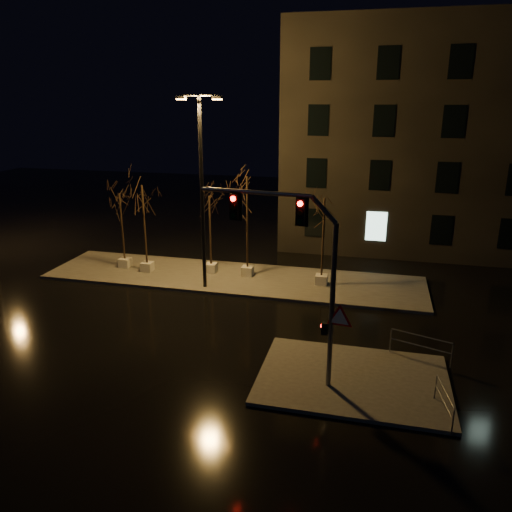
# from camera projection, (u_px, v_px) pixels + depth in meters

# --- Properties ---
(ground) EXTENTS (90.00, 90.00, 0.00)m
(ground) POSITION_uv_depth(u_px,v_px,m) (197.00, 322.00, 23.66)
(ground) COLOR black
(ground) RESTS_ON ground
(median) EXTENTS (22.00, 5.00, 0.15)m
(median) POSITION_uv_depth(u_px,v_px,m) (232.00, 278.00, 29.19)
(median) COLOR #44423D
(median) RESTS_ON ground
(sidewalk_corner) EXTENTS (7.00, 5.00, 0.15)m
(sidewalk_corner) POSITION_uv_depth(u_px,v_px,m) (353.00, 379.00, 18.70)
(sidewalk_corner) COLOR #44423D
(sidewalk_corner) RESTS_ON ground
(building) EXTENTS (25.00, 12.00, 15.00)m
(building) POSITION_uv_depth(u_px,v_px,m) (471.00, 137.00, 34.88)
(building) COLOR black
(building) RESTS_ON ground
(tree_0) EXTENTS (1.80, 1.80, 4.71)m
(tree_0) POSITION_uv_depth(u_px,v_px,m) (121.00, 210.00, 29.80)
(tree_0) COLOR #B6B3AA
(tree_0) RESTS_ON median
(tree_1) EXTENTS (1.80, 1.80, 5.35)m
(tree_1) POSITION_uv_depth(u_px,v_px,m) (143.00, 205.00, 28.91)
(tree_1) COLOR #B6B3AA
(tree_1) RESTS_ON median
(tree_2) EXTENTS (1.80, 1.80, 4.75)m
(tree_2) POSITION_uv_depth(u_px,v_px,m) (210.00, 213.00, 28.84)
(tree_2) COLOR #B6B3AA
(tree_2) RESTS_ON median
(tree_3) EXTENTS (1.80, 1.80, 5.98)m
(tree_3) POSITION_uv_depth(u_px,v_px,m) (247.00, 199.00, 28.04)
(tree_3) COLOR #B6B3AA
(tree_3) RESTS_ON median
(tree_4) EXTENTS (1.80, 1.80, 5.02)m
(tree_4) POSITION_uv_depth(u_px,v_px,m) (324.00, 218.00, 26.85)
(tree_4) COLOR #B6B3AA
(tree_4) RESTS_ON median
(traffic_signal_mast) EXTENTS (5.67, 0.87, 6.97)m
(traffic_signal_mast) POSITION_uv_depth(u_px,v_px,m) (302.00, 262.00, 17.20)
(traffic_signal_mast) COLOR #56585D
(traffic_signal_mast) RESTS_ON sidewalk_corner
(streetlight_main) EXTENTS (2.54, 0.66, 10.16)m
(streetlight_main) POSITION_uv_depth(u_px,v_px,m) (202.00, 181.00, 25.91)
(streetlight_main) COLOR black
(streetlight_main) RESTS_ON median
(guard_rail_a) EXTENTS (2.33, 0.84, 1.06)m
(guard_rail_a) POSITION_uv_depth(u_px,v_px,m) (421.00, 344.00, 19.75)
(guard_rail_a) COLOR #56585D
(guard_rail_a) RESTS_ON sidewalk_corner
(guard_rail_b) EXTENTS (0.38, 2.00, 0.96)m
(guard_rail_b) POSITION_uv_depth(u_px,v_px,m) (444.00, 399.00, 16.25)
(guard_rail_b) COLOR #56585D
(guard_rail_b) RESTS_ON sidewalk_corner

